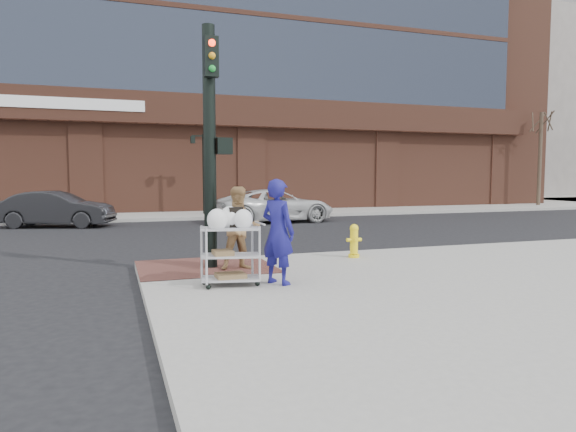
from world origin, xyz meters
name	(u,v)px	position (x,y,z in m)	size (l,w,h in m)	color
ground	(243,280)	(0.00, 0.00, 0.00)	(220.00, 220.00, 0.00)	black
sidewalk_far	(294,198)	(12.50, 32.00, 0.07)	(65.00, 36.00, 0.15)	gray
brick_curb_ramp	(206,266)	(-0.60, 0.90, 0.16)	(2.80, 2.40, 0.01)	#522A26
bank_building	(208,20)	(5.00, 31.00, 14.15)	(42.00, 26.00, 28.00)	brown
filler_block	(503,114)	(40.00, 38.00, 9.00)	(14.00, 20.00, 18.00)	slate
bare_tree_a	(542,110)	(24.00, 16.50, 6.27)	(1.80, 1.80, 7.20)	#382B21
lamp_post	(204,165)	(2.00, 16.00, 2.62)	(1.32, 0.22, 4.00)	black
traffic_signal_pole	(211,139)	(-0.48, 0.77, 2.83)	(0.61, 0.51, 5.00)	black
woman_blue	(278,232)	(0.33, -1.23, 1.09)	(0.68, 0.45, 1.88)	navy
pedestrian_tan	(240,228)	(0.03, 0.34, 1.01)	(0.83, 0.65, 1.71)	#9D774A
sedan_dark	(56,209)	(-4.58, 12.68, 0.73)	(1.54, 4.43, 1.46)	black
minivan_white	(275,206)	(4.47, 11.93, 0.73)	(2.43, 5.27, 1.47)	silver
utility_cart	(230,250)	(-0.50, -1.08, 0.78)	(1.09, 0.76, 1.39)	#A7A6AC
fire_hydrant	(354,240)	(2.95, 1.01, 0.55)	(0.37, 0.26, 0.79)	yellow
newsbox_red	(37,207)	(-5.65, 15.68, 0.65)	(0.42, 0.38, 0.99)	red
newsbox_yellow	(59,209)	(-4.67, 15.06, 0.60)	(0.38, 0.35, 0.91)	gold
newsbox_blue	(26,207)	(-6.03, 15.38, 0.70)	(0.46, 0.42, 1.09)	#182C9C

